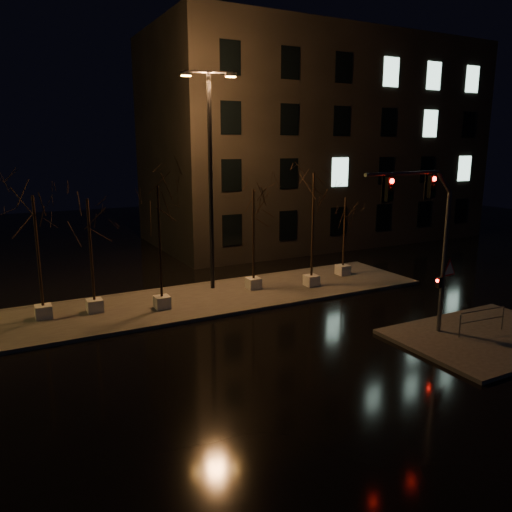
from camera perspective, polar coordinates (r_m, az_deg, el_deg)
ground at (r=18.95m, az=1.83°, el=-9.87°), size 90.00×90.00×0.00m
median at (r=24.01m, az=-5.29°, el=-4.86°), size 22.00×5.00×0.15m
sidewalk_corner at (r=21.23m, az=24.97°, el=-8.36°), size 7.00×5.00×0.15m
building at (r=40.24m, az=6.69°, el=12.80°), size 25.00×12.00×15.00m
tree_0 at (r=21.97m, az=-23.93°, el=3.41°), size 1.80×1.80×5.27m
tree_1 at (r=22.06m, az=-18.55°, el=3.39°), size 1.80×1.80×5.03m
tree_2 at (r=21.76m, az=-11.09°, el=4.73°), size 1.80×1.80×5.55m
tree_3 at (r=24.49m, az=-0.29°, el=5.07°), size 1.80×1.80×5.14m
tree_4 at (r=25.12m, az=6.57°, el=6.51°), size 1.80×1.80×5.91m
tree_5 at (r=27.77m, az=10.12°, el=4.65°), size 1.80×1.80×4.44m
traffic_signal_mast at (r=19.13m, az=19.19°, el=2.83°), size 5.07×0.53×6.21m
streetlight_main at (r=24.52m, az=-5.24°, el=10.04°), size 2.56×1.09×10.46m
guard_rail_a at (r=21.05m, az=24.44°, el=-6.45°), size 2.23×0.24×0.96m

